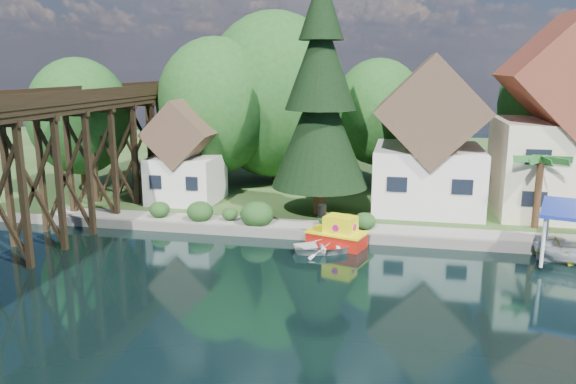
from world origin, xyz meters
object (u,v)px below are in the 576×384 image
house_center (563,129)px  conifer (320,101)px  house_left (429,145)px  tugboat (338,234)px  boat_yellow (557,247)px  palm_tree (541,161)px  boat_canopy (573,240)px  trestle_bridge (51,155)px  shed (186,158)px  boat_white_a (327,245)px

house_center → conifer: bearing=-166.3°
house_left → house_center: 9.10m
tugboat → boat_yellow: 12.42m
palm_tree → boat_canopy: bearing=-82.1°
trestle_bridge → house_center: bearing=19.5°
conifer → boat_yellow: bearing=-20.2°
boat_canopy → tugboat: bearing=177.2°
shed → boat_yellow: bearing=-16.3°
conifer → boat_yellow: (14.36, -5.27, -7.68)m
palm_tree → tugboat: palm_tree is taller
boat_white_a → boat_yellow: bearing=-103.8°
shed → boat_canopy: 26.86m
boat_canopy → boat_yellow: boat_canopy is taller
house_center → conifer: 17.00m
trestle_bridge → house_center: house_center is taller
house_center → shed: size_ratio=1.77×
trestle_bridge → boat_white_a: size_ratio=11.29×
palm_tree → tugboat: (-12.20, -4.86, -4.10)m
conifer → tugboat: bearing=-70.3°
house_left → boat_canopy: size_ratio=1.92×
trestle_bridge → conifer: bearing=25.1°
shed → boat_white_a: (12.05, -8.60, -3.42)m
trestle_bridge → boat_white_a: 17.77m
boat_white_a → boat_yellow: boat_yellow is taller
conifer → palm_tree: (14.14, -0.56, -3.53)m
house_left → boat_yellow: size_ratio=4.08×
trestle_bridge → palm_tree: (29.74, 6.76, -0.49)m
trestle_bridge → boat_canopy: 30.79m
conifer → boat_white_a: bearing=-77.6°
trestle_bridge → house_left: size_ratio=4.01×
trestle_bridge → boat_white_a: (17.05, 0.73, -4.94)m
conifer → palm_tree: bearing=-2.3°
shed → trestle_bridge: bearing=-118.2°
tugboat → boat_canopy: size_ratio=0.68×
palm_tree → house_center: bearing=63.7°
shed → tugboat: (12.54, -7.43, -3.07)m
palm_tree → trestle_bridge: bearing=-167.2°
tugboat → house_center: bearing=33.1°
trestle_bridge → conifer: (15.60, 7.32, 3.04)m
tugboat → boat_white_a: size_ratio=0.99×
tugboat → trestle_bridge: bearing=-173.8°
shed → boat_white_a: size_ratio=2.00×
boat_white_a → tugboat: bearing=-42.2°
palm_tree → boat_yellow: bearing=-87.4°
shed → boat_canopy: shed is taller
boat_yellow → palm_tree: bearing=-18.1°
boat_canopy → house_center: bearing=81.5°
house_left → house_center: (9.00, 0.50, 1.28)m
palm_tree → boat_white_a: 14.73m
house_center → palm_tree: house_center is taller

